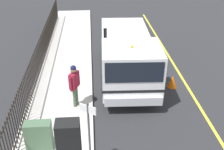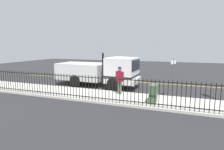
{
  "view_description": "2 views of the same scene",
  "coord_description": "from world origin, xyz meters",
  "px_view_note": "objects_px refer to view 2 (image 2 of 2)",
  "views": [
    {
      "loc": [
        1.82,
        10.69,
        6.55
      ],
      "look_at": [
        1.07,
        1.11,
        1.14
      ],
      "focal_mm": 43.25,
      "sensor_mm": 36.0,
      "label": 1
    },
    {
      "loc": [
        13.62,
        5.23,
        3.2
      ],
      "look_at": [
        0.93,
        0.55,
        1.08
      ],
      "focal_mm": 29.37,
      "sensor_mm": 36.0,
      "label": 2
    }
  ],
  "objects_px": {
    "worker_standing": "(120,77)",
    "street_sign": "(173,73)",
    "work_truck": "(103,70)",
    "traffic_cone": "(121,79)",
    "utility_cabinet": "(153,93)"
  },
  "relations": [
    {
      "from": "worker_standing",
      "to": "traffic_cone",
      "type": "bearing_deg",
      "value": -50.25
    },
    {
      "from": "utility_cabinet",
      "to": "worker_standing",
      "type": "bearing_deg",
      "value": -115.06
    },
    {
      "from": "work_truck",
      "to": "traffic_cone",
      "type": "relative_size",
      "value": 11.73
    },
    {
      "from": "work_truck",
      "to": "utility_cabinet",
      "type": "bearing_deg",
      "value": 55.13
    },
    {
      "from": "work_truck",
      "to": "worker_standing",
      "type": "height_order",
      "value": "work_truck"
    },
    {
      "from": "work_truck",
      "to": "traffic_cone",
      "type": "xyz_separation_m",
      "value": [
        -1.96,
        0.94,
        -1.01
      ]
    },
    {
      "from": "traffic_cone",
      "to": "street_sign",
      "type": "distance_m",
      "value": 5.97
    },
    {
      "from": "utility_cabinet",
      "to": "street_sign",
      "type": "height_order",
      "value": "street_sign"
    },
    {
      "from": "worker_standing",
      "to": "utility_cabinet",
      "type": "xyz_separation_m",
      "value": [
        1.07,
        2.29,
        -0.59
      ]
    },
    {
      "from": "utility_cabinet",
      "to": "traffic_cone",
      "type": "distance_m",
      "value": 6.46
    },
    {
      "from": "worker_standing",
      "to": "street_sign",
      "type": "xyz_separation_m",
      "value": [
        -0.56,
        3.22,
        0.36
      ]
    },
    {
      "from": "work_truck",
      "to": "worker_standing",
      "type": "distance_m",
      "value": 3.22
    },
    {
      "from": "utility_cabinet",
      "to": "street_sign",
      "type": "bearing_deg",
      "value": 150.58
    },
    {
      "from": "utility_cabinet",
      "to": "street_sign",
      "type": "distance_m",
      "value": 2.1
    },
    {
      "from": "work_truck",
      "to": "worker_standing",
      "type": "relative_size",
      "value": 3.81
    }
  ]
}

